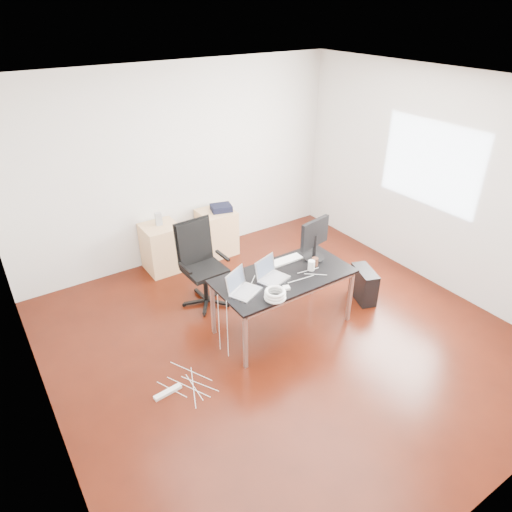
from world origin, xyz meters
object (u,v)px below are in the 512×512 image
desk (284,279)px  filing_cabinet_left (162,248)px  pc_tower (364,285)px  filing_cabinet_right (217,232)px  office_chair (201,260)px

desk → filing_cabinet_left: bearing=107.4°
desk → pc_tower: 1.32m
filing_cabinet_right → pc_tower: (0.97, -2.17, -0.13)m
pc_tower → office_chair: bearing=166.5°
office_chair → pc_tower: office_chair is taller
office_chair → filing_cabinet_right: size_ratio=1.54×
filing_cabinet_left → filing_cabinet_right: 0.91m
desk → office_chair: (-0.53, 1.03, -0.07)m
desk → office_chair: bearing=117.4°
office_chair → pc_tower: bearing=-34.9°
office_chair → desk: bearing=-64.5°
filing_cabinet_left → filing_cabinet_right: size_ratio=1.00×
desk → filing_cabinet_left: (-0.64, 2.05, -0.33)m
office_chair → pc_tower: 2.15m
filing_cabinet_left → office_chair: bearing=-83.9°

